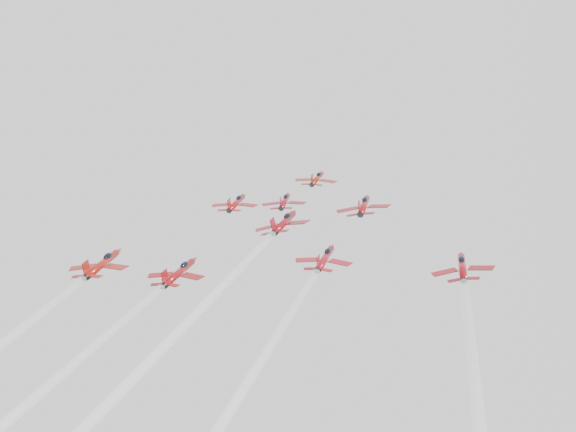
# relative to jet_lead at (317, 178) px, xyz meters

# --- Properties ---
(jet_lead) EXTENTS (9.30, 12.24, 6.66)m
(jet_lead) POSITION_rel_jet_lead_xyz_m (0.00, 0.00, 0.00)
(jet_lead) COLOR maroon
(jet_row2_left) EXTENTS (9.52, 12.53, 6.81)m
(jet_row2_left) POSITION_rel_jet_lead_xyz_m (-13.33, -15.01, -7.26)
(jet_row2_left) COLOR #A91012
(jet_row2_center) EXTENTS (8.88, 11.70, 6.36)m
(jet_row2_center) POSITION_rel_jet_lead_xyz_m (-3.26, -15.37, -7.43)
(jet_row2_center) COLOR maroon
(jet_row2_right) EXTENTS (10.16, 13.38, 7.28)m
(jet_row2_right) POSITION_rel_jet_lead_xyz_m (12.94, -19.99, -9.66)
(jet_row2_right) COLOR maroon
(jet_center) EXTENTS (10.35, 101.49, 49.99)m
(jet_center) POSITION_rel_jet_lead_xyz_m (-0.21, -72.83, -35.27)
(jet_center) COLOR maroon
(jet_rear_right) EXTENTS (8.75, 85.85, 42.29)m
(jet_rear_right) POSITION_rel_jet_lead_xyz_m (10.38, -82.61, -40.00)
(jet_rear_right) COLOR #AB101E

